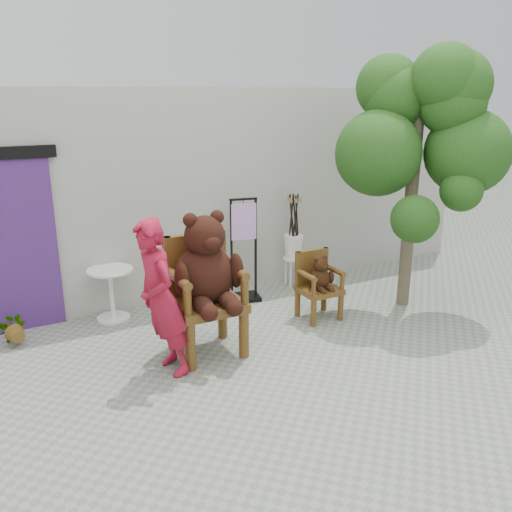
# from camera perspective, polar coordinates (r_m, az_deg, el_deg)

# --- Properties ---
(ground_plane) EXTENTS (60.00, 60.00, 0.00)m
(ground_plane) POSITION_cam_1_polar(r_m,az_deg,el_deg) (6.32, 7.20, -10.99)
(ground_plane) COLOR gray
(ground_plane) RESTS_ON ground
(back_wall) EXTENTS (9.00, 1.00, 3.00)m
(back_wall) POSITION_cam_1_polar(r_m,az_deg,el_deg) (8.42, -4.64, 7.02)
(back_wall) COLOR #AEADA3
(back_wall) RESTS_ON ground
(doorway) EXTENTS (1.40, 0.11, 2.33)m
(doorway) POSITION_cam_1_polar(r_m,az_deg,el_deg) (7.32, -24.88, 1.28)
(doorway) COLOR #48246C
(doorway) RESTS_ON ground
(chair_big) EXTENTS (0.81, 0.89, 1.69)m
(chair_big) POSITION_cam_1_polar(r_m,az_deg,el_deg) (6.15, -5.37, -2.00)
(chair_big) COLOR #4A2F0F
(chair_big) RESTS_ON ground
(chair_small) EXTENTS (0.52, 0.48, 0.91)m
(chair_small) POSITION_cam_1_polar(r_m,az_deg,el_deg) (7.28, 6.56, -2.48)
(chair_small) COLOR #4A2F0F
(chair_small) RESTS_ON ground
(person) EXTENTS (0.49, 0.68, 1.73)m
(person) POSITION_cam_1_polar(r_m,az_deg,el_deg) (5.76, -9.96, -4.48)
(person) COLOR maroon
(person) RESTS_ON ground
(cafe_table) EXTENTS (0.60, 0.60, 0.70)m
(cafe_table) POSITION_cam_1_polar(r_m,az_deg,el_deg) (7.46, -15.00, -3.27)
(cafe_table) COLOR white
(cafe_table) RESTS_ON ground
(display_stand) EXTENTS (0.51, 0.43, 1.51)m
(display_stand) POSITION_cam_1_polar(r_m,az_deg,el_deg) (7.83, -1.29, -0.59)
(display_stand) COLOR black
(display_stand) RESTS_ON ground
(stool_bucket) EXTENTS (0.32, 0.32, 1.45)m
(stool_bucket) POSITION_cam_1_polar(r_m,az_deg,el_deg) (8.43, 3.96, 1.06)
(stool_bucket) COLOR white
(stool_bucket) RESTS_ON ground
(tree) EXTENTS (2.10, 1.78, 3.54)m
(tree) POSITION_cam_1_polar(r_m,az_deg,el_deg) (7.54, 17.38, 13.01)
(tree) COLOR #463A2A
(tree) RESTS_ON ground
(potted_plant) EXTENTS (0.40, 0.37, 0.38)m
(potted_plant) POSITION_cam_1_polar(r_m,az_deg,el_deg) (7.23, -24.10, -7.02)
(potted_plant) COLOR #12340E
(potted_plant) RESTS_ON ground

